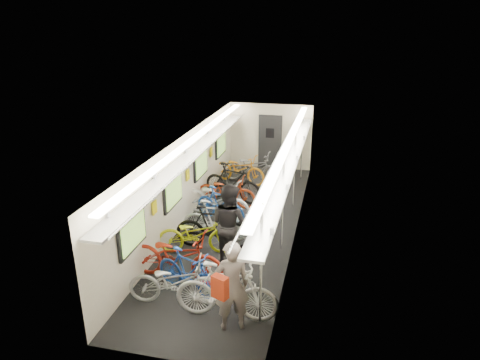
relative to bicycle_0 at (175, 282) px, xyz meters
The scene contains 17 objects.
train_car_shell 4.42m from the bicycle_0, 88.61° to the left, with size 10.00×10.00×10.00m.
bicycle_0 is the anchor object (origin of this frame).
bicycle_1 0.39m from the bicycle_0, 67.20° to the left, with size 0.45×1.60×0.96m, color #1A409E.
bicycle_2 0.81m from the bicycle_0, 108.68° to the left, with size 0.74×2.12×1.11m, color maroon.
bicycle_3 2.24m from the bicycle_0, 86.94° to the left, with size 0.52×1.84×1.11m, color black.
bicycle_4 1.94m from the bicycle_0, 96.41° to the left, with size 0.63×1.81×0.95m, color #BAC512.
bicycle_5 2.69m from the bicycle_0, 88.98° to the left, with size 0.49×1.73×1.04m, color #BBBCBE.
bicycle_6 3.92m from the bicycle_0, 93.89° to the left, with size 0.74×2.11×1.11m, color #B6B6BB.
bicycle_7 3.70m from the bicycle_0, 91.73° to the left, with size 0.46×1.62×0.97m, color #1A47A1.
bicycle_8 4.75m from the bicycle_0, 92.66° to the left, with size 0.63×1.82×0.96m, color maroon.
bicycle_9 5.16m from the bicycle_0, 91.36° to the left, with size 0.55×1.96×1.18m, color black.
bicycle_10 6.73m from the bicycle_0, 92.34° to the left, with size 0.66×1.89×1.00m, color orange.
bicycle_11 1.12m from the bicycle_0, 12.09° to the right, with size 0.54×1.92×1.15m, color silver.
bicycle_12 6.86m from the bicycle_0, 89.09° to the left, with size 0.71×2.02×1.06m, color #5B5B5F.
passenger_near 1.38m from the bicycle_0, 20.30° to the right, with size 0.63×0.41×1.73m, color slate.
passenger_mid 1.91m from the bicycle_0, 69.73° to the left, with size 0.91×0.71×1.88m, color black.
backpack 1.84m from the bicycle_0, 42.31° to the right, with size 0.26×0.14×0.38m, color #9D260F.
Camera 1 is at (2.33, -10.09, 5.16)m, focal length 32.00 mm.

